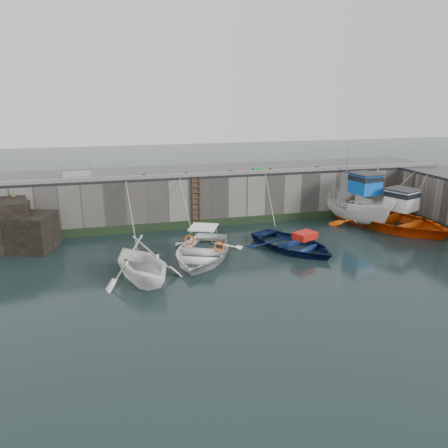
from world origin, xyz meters
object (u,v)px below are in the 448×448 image
object	(u,v)px
boat_far_orange	(391,219)
bollard_d	(270,170)
bollard_a	(144,176)
bollard_b	(187,174)
bollard_e	(317,168)
ladder	(196,203)
fish_crate	(258,170)
bollard_c	(230,172)
boat_far_white	(357,207)
boat_near_white	(142,280)
boat_near_navy	(292,249)
boat_near_blue	(202,257)

from	to	relation	value
boat_far_orange	bollard_d	world-z (taller)	boat_far_orange
bollard_d	bollard_a	bearing A→B (deg)	180.00
boat_far_orange	bollard_d	xyz separation A→B (m)	(-6.71, 3.23, 2.79)
bollard_b	bollard_e	size ratio (longest dim) A/B	1.00
ladder	fish_crate	world-z (taller)	fish_crate
ladder	bollard_c	world-z (taller)	bollard_c
bollard_a	bollard_b	bearing A→B (deg)	0.00
boat_far_white	bollard_d	bearing A→B (deg)	152.44
fish_crate	bollard_c	distance (m)	1.91
ladder	boat_near_white	world-z (taller)	ladder
boat_near_white	boat_far_white	world-z (taller)	boat_far_white
bollard_b	boat_near_navy	bearing A→B (deg)	-49.33
bollard_a	bollard_d	distance (m)	7.80
boat_near_blue	bollard_b	world-z (taller)	bollard_b
fish_crate	boat_far_orange	bearing A→B (deg)	-27.61
fish_crate	bollard_a	bearing A→B (deg)	-179.60
boat_far_orange	bollard_c	bearing A→B (deg)	138.74
boat_near_white	bollard_c	bearing A→B (deg)	31.46
bollard_a	boat_far_orange	bearing A→B (deg)	-12.55
boat_near_navy	boat_far_orange	size ratio (longest dim) A/B	0.56
boat_near_navy	boat_far_white	world-z (taller)	boat_far_white
boat_near_navy	bollard_e	world-z (taller)	bollard_e
bollard_a	fish_crate	bearing A→B (deg)	2.51
boat_near_blue	bollard_d	distance (m)	8.42
ladder	boat_near_blue	size ratio (longest dim) A/B	0.58
boat_near_navy	boat_near_blue	bearing A→B (deg)	156.83
boat_near_navy	bollard_e	distance (m)	7.40
boat_near_navy	ladder	bearing A→B (deg)	106.05
bollard_b	bollard_c	size ratio (longest dim) A/B	1.00
boat_near_navy	bollard_b	xyz separation A→B (m)	(-4.60, 5.36, 3.30)
bollard_e	boat_far_white	bearing A→B (deg)	-40.64
fish_crate	bollard_d	world-z (taller)	fish_crate
boat_near_navy	bollard_e	xyz separation A→B (m)	(3.90, 5.36, 3.30)
boat_far_orange	bollard_b	world-z (taller)	boat_far_orange
fish_crate	bollard_b	world-z (taller)	fish_crate
boat_far_orange	bollard_a	world-z (taller)	boat_far_orange
ladder	bollard_d	xyz separation A→B (m)	(4.80, 0.34, 1.71)
boat_far_orange	bollard_a	xyz separation A→B (m)	(-14.51, 3.23, 2.79)
boat_far_orange	boat_near_white	bearing A→B (deg)	173.18
bollard_a	bollard_b	distance (m)	2.50
boat_far_orange	fish_crate	distance (m)	8.69
bollard_d	bollard_e	world-z (taller)	same
bollard_c	bollard_d	size ratio (longest dim) A/B	1.00
boat_near_white	boat_near_navy	world-z (taller)	boat_near_white
bollard_e	bollard_c	bearing A→B (deg)	180.00
bollard_a	boat_near_blue	bearing A→B (deg)	-67.64
boat_far_white	bollard_b	distance (m)	10.93
boat_far_orange	fish_crate	xyz separation A→B (m)	(-7.42, 3.54, 2.81)
boat_near_white	boat_near_navy	size ratio (longest dim) A/B	0.85
bollard_a	bollard_d	size ratio (longest dim) A/B	1.00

